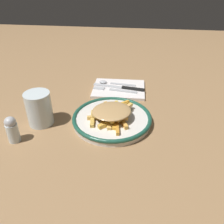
{
  "coord_description": "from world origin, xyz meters",
  "views": [
    {
      "loc": [
        -0.61,
        -0.08,
        0.44
      ],
      "look_at": [
        0.0,
        0.0,
        0.04
      ],
      "focal_mm": 37.42,
      "sensor_mm": 36.0,
      "label": 1
    }
  ],
  "objects_px": {
    "water_glass": "(39,109)",
    "napkin": "(118,89)",
    "salt_shaker": "(12,129)",
    "knife": "(123,88)",
    "fork": "(115,90)",
    "plate": "(112,119)",
    "fries_heap": "(112,113)",
    "spoon": "(111,83)"
  },
  "relations": [
    {
      "from": "fries_heap",
      "to": "salt_shaker",
      "type": "xyz_separation_m",
      "value": [
        -0.12,
        0.27,
        0.0
      ]
    },
    {
      "from": "plate",
      "to": "water_glass",
      "type": "bearing_deg",
      "value": 97.92
    },
    {
      "from": "fries_heap",
      "to": "napkin",
      "type": "xyz_separation_m",
      "value": [
        0.23,
        0.0,
        -0.03
      ]
    },
    {
      "from": "fork",
      "to": "water_glass",
      "type": "distance_m",
      "value": 0.32
    },
    {
      "from": "knife",
      "to": "fork",
      "type": "bearing_deg",
      "value": 126.96
    },
    {
      "from": "napkin",
      "to": "spoon",
      "type": "xyz_separation_m",
      "value": [
        0.03,
        0.03,
        0.01
      ]
    },
    {
      "from": "spoon",
      "to": "plate",
      "type": "bearing_deg",
      "value": -171.9
    },
    {
      "from": "plate",
      "to": "fries_heap",
      "type": "distance_m",
      "value": 0.03
    },
    {
      "from": "water_glass",
      "to": "salt_shaker",
      "type": "relative_size",
      "value": 1.31
    },
    {
      "from": "knife",
      "to": "salt_shaker",
      "type": "distance_m",
      "value": 0.45
    },
    {
      "from": "fries_heap",
      "to": "fork",
      "type": "xyz_separation_m",
      "value": [
        0.21,
        0.02,
        -0.03
      ]
    },
    {
      "from": "plate",
      "to": "napkin",
      "type": "bearing_deg",
      "value": 0.54
    },
    {
      "from": "napkin",
      "to": "fork",
      "type": "relative_size",
      "value": 1.16
    },
    {
      "from": "spoon",
      "to": "water_glass",
      "type": "distance_m",
      "value": 0.35
    },
    {
      "from": "fork",
      "to": "spoon",
      "type": "distance_m",
      "value": 0.06
    },
    {
      "from": "plate",
      "to": "fries_heap",
      "type": "bearing_deg",
      "value": -173.19
    },
    {
      "from": "knife",
      "to": "spoon",
      "type": "bearing_deg",
      "value": 56.85
    },
    {
      "from": "fork",
      "to": "knife",
      "type": "height_order",
      "value": "knife"
    },
    {
      "from": "fries_heap",
      "to": "spoon",
      "type": "relative_size",
      "value": 1.19
    },
    {
      "from": "fork",
      "to": "knife",
      "type": "relative_size",
      "value": 0.84
    },
    {
      "from": "water_glass",
      "to": "salt_shaker",
      "type": "bearing_deg",
      "value": 155.91
    },
    {
      "from": "fries_heap",
      "to": "water_glass",
      "type": "bearing_deg",
      "value": 96.21
    },
    {
      "from": "knife",
      "to": "water_glass",
      "type": "distance_m",
      "value": 0.35
    },
    {
      "from": "napkin",
      "to": "fork",
      "type": "height_order",
      "value": "fork"
    },
    {
      "from": "napkin",
      "to": "knife",
      "type": "relative_size",
      "value": 0.98
    },
    {
      "from": "fork",
      "to": "knife",
      "type": "xyz_separation_m",
      "value": [
        0.02,
        -0.03,
        0.0
      ]
    },
    {
      "from": "fries_heap",
      "to": "water_glass",
      "type": "relative_size",
      "value": 1.71
    },
    {
      "from": "fork",
      "to": "water_glass",
      "type": "relative_size",
      "value": 1.65
    },
    {
      "from": "knife",
      "to": "water_glass",
      "type": "height_order",
      "value": "water_glass"
    },
    {
      "from": "spoon",
      "to": "water_glass",
      "type": "bearing_deg",
      "value": 147.06
    },
    {
      "from": "salt_shaker",
      "to": "fries_heap",
      "type": "bearing_deg",
      "value": -65.79
    },
    {
      "from": "napkin",
      "to": "salt_shaker",
      "type": "distance_m",
      "value": 0.44
    },
    {
      "from": "spoon",
      "to": "knife",
      "type": "bearing_deg",
      "value": -123.15
    },
    {
      "from": "plate",
      "to": "salt_shaker",
      "type": "xyz_separation_m",
      "value": [
        -0.13,
        0.27,
        0.03
      ]
    },
    {
      "from": "fork",
      "to": "water_glass",
      "type": "height_order",
      "value": "water_glass"
    },
    {
      "from": "fork",
      "to": "spoon",
      "type": "height_order",
      "value": "spoon"
    },
    {
      "from": "fries_heap",
      "to": "water_glass",
      "type": "height_order",
      "value": "water_glass"
    },
    {
      "from": "plate",
      "to": "fork",
      "type": "bearing_deg",
      "value": 4.05
    },
    {
      "from": "knife",
      "to": "water_glass",
      "type": "relative_size",
      "value": 1.96
    },
    {
      "from": "knife",
      "to": "water_glass",
      "type": "xyz_separation_m",
      "value": [
        -0.26,
        0.24,
        0.04
      ]
    },
    {
      "from": "fork",
      "to": "spoon",
      "type": "relative_size",
      "value": 1.16
    },
    {
      "from": "water_glass",
      "to": "napkin",
      "type": "bearing_deg",
      "value": -40.75
    }
  ]
}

